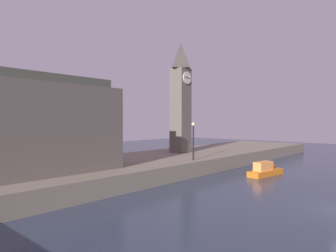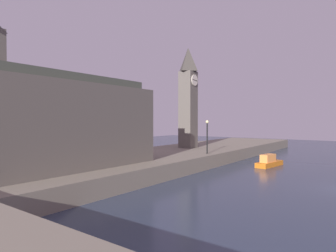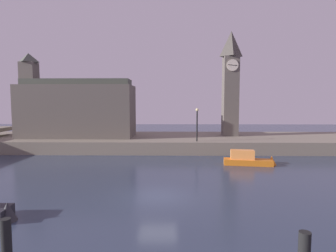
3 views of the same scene
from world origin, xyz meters
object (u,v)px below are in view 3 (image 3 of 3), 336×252
Objects in this scene: clock_tower at (231,82)px; parliament_hall at (75,108)px; mooring_post_left at (7,250)px; streetlamp at (197,121)px; boat_patrol_orange at (252,160)px.

clock_tower reaches higher than parliament_hall.
clock_tower is 6.51× the size of mooring_post_left.
streetlamp is 1.79× the size of mooring_post_left.
clock_tower is at bearing 4.23° from parliament_hall.
parliament_hall reaches higher than boat_patrol_orange.
streetlamp reaches higher than boat_patrol_orange.
streetlamp is 0.73× the size of boat_patrol_orange.
boat_patrol_orange is (13.37, 17.99, -0.60)m from mooring_post_left.
mooring_post_left is at bearing -114.55° from clock_tower.
mooring_post_left reaches higher than boat_patrol_orange.
parliament_hall is 3.79× the size of streetlamp.
mooring_post_left is (7.35, -28.05, -4.18)m from parliament_hall.
clock_tower is at bearing 65.45° from mooring_post_left.
clock_tower is 9.11m from streetlamp.
streetlamp is 25.41m from mooring_post_left.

